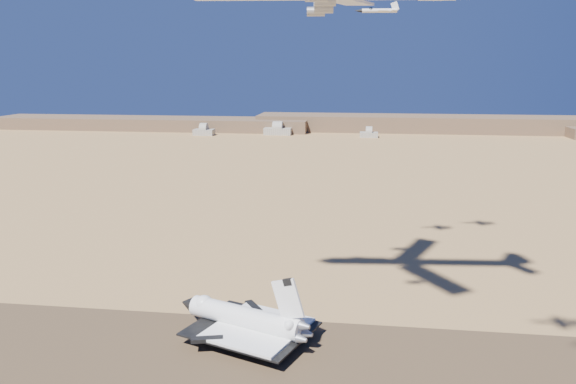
# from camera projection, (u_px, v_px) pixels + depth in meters

# --- Properties ---
(ground) EXTENTS (1200.00, 1200.00, 0.00)m
(ground) POSITION_uv_depth(u_px,v_px,m) (226.00, 359.00, 145.71)
(ground) COLOR #A47E48
(ground) RESTS_ON ground
(runway) EXTENTS (600.00, 50.00, 0.06)m
(runway) POSITION_uv_depth(u_px,v_px,m) (226.00, 359.00, 145.70)
(runway) COLOR #4F3A27
(runway) RESTS_ON ground
(ridgeline) EXTENTS (960.00, 90.00, 18.00)m
(ridgeline) POSITION_uv_depth(u_px,v_px,m) (391.00, 125.00, 645.53)
(ridgeline) COLOR brown
(ridgeline) RESTS_ON ground
(hangars) EXTENTS (200.50, 29.50, 30.00)m
(hangars) POSITION_uv_depth(u_px,v_px,m) (273.00, 131.00, 615.58)
(hangars) COLOR #A39D90
(hangars) RESTS_ON ground
(shuttle) EXTENTS (42.56, 35.01, 20.70)m
(shuttle) POSITION_uv_depth(u_px,v_px,m) (244.00, 320.00, 155.83)
(shuttle) COLOR white
(shuttle) RESTS_ON runway
(crew_a) EXTENTS (0.48, 0.68, 1.79)m
(crew_a) POSITION_uv_depth(u_px,v_px,m) (262.00, 356.00, 145.68)
(crew_a) COLOR red
(crew_a) RESTS_ON runway
(crew_b) EXTENTS (0.70, 0.93, 1.71)m
(crew_b) POSITION_uv_depth(u_px,v_px,m) (270.00, 351.00, 148.07)
(crew_b) COLOR red
(crew_b) RESTS_ON runway
(crew_c) EXTENTS (0.98, 1.06, 1.64)m
(crew_c) POSITION_uv_depth(u_px,v_px,m) (270.00, 351.00, 148.17)
(crew_c) COLOR red
(crew_c) RESTS_ON runway
(chase_jet_d) EXTENTS (14.90, 8.05, 3.71)m
(chase_jet_d) POSITION_uv_depth(u_px,v_px,m) (379.00, 10.00, 188.64)
(chase_jet_d) COLOR silver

